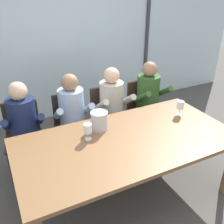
{
  "coord_description": "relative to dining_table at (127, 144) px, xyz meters",
  "views": [
    {
      "loc": [
        -1.11,
        -1.86,
        2.17
      ],
      "look_at": [
        0.0,
        0.35,
        0.9
      ],
      "focal_mm": 40.6,
      "sensor_mm": 36.0,
      "label": 1
    }
  ],
  "objects": [
    {
      "name": "person_olive_shirt",
      "position": [
        0.87,
        0.84,
        0.01
      ],
      "size": [
        0.48,
        0.62,
        1.2
      ],
      "rotation": [
        0.0,
        0.0,
        0.05
      ],
      "color": "#2D5123",
      "rests_on": "ground"
    },
    {
      "name": "window_glass_panel",
      "position": [
        0.0,
        2.25,
        0.62
      ],
      "size": [
        7.44,
        0.03,
        2.6
      ],
      "primitive_type": "cube",
      "color": "silver",
      "rests_on": "ground"
    },
    {
      "name": "person_pale_blue_shirt",
      "position": [
        -0.29,
        0.84,
        0.01
      ],
      "size": [
        0.48,
        0.63,
        1.2
      ],
      "rotation": [
        0.0,
        0.0,
        -0.07
      ],
      "color": "#9EB2D1",
      "rests_on": "ground"
    },
    {
      "name": "chair_left_of_center",
      "position": [
        -0.27,
        1.01,
        -0.17
      ],
      "size": [
        0.46,
        0.46,
        0.88
      ],
      "rotation": [
        0.0,
        0.0,
        -0.04
      ],
      "color": "#332319",
      "rests_on": "ground"
    },
    {
      "name": "wine_glass_near_bucket",
      "position": [
        0.83,
        0.19,
        0.19
      ],
      "size": [
        0.08,
        0.08,
        0.17
      ],
      "color": "silver",
      "rests_on": "dining_table"
    },
    {
      "name": "dining_table",
      "position": [
        0.0,
        0.0,
        0.0
      ],
      "size": [
        2.24,
        1.14,
        0.75
      ],
      "color": "brown",
      "rests_on": "ground"
    },
    {
      "name": "chair_right_of_center",
      "position": [
        0.84,
        1.0,
        -0.17
      ],
      "size": [
        0.46,
        0.46,
        0.88
      ],
      "rotation": [
        0.0,
        0.0,
        0.05
      ],
      "color": "#332319",
      "rests_on": "ground"
    },
    {
      "name": "person_beige_jumper",
      "position": [
        0.28,
        0.84,
        0.01
      ],
      "size": [
        0.47,
        0.62,
        1.2
      ],
      "rotation": [
        0.0,
        0.0,
        -0.03
      ],
      "color": "#B7AD9E",
      "rests_on": "ground"
    },
    {
      "name": "ice_bucket_primary",
      "position": [
        -0.17,
        0.31,
        0.17
      ],
      "size": [
        0.19,
        0.19,
        0.21
      ],
      "color": "#B7B7BC",
      "rests_on": "dining_table"
    },
    {
      "name": "person_navy_polo",
      "position": [
        -0.89,
        0.84,
        0.01
      ],
      "size": [
        0.48,
        0.63,
        1.2
      ],
      "rotation": [
        0.0,
        0.0,
        -0.08
      ],
      "color": "#192347",
      "rests_on": "ground"
    },
    {
      "name": "window_mullion_right",
      "position": [
        1.67,
        2.23,
        0.62
      ],
      "size": [
        0.06,
        0.06,
        2.6
      ],
      "primitive_type": "cube",
      "color": "#38383D",
      "rests_on": "ground"
    },
    {
      "name": "chair_near_curtain",
      "position": [
        -0.89,
        1.01,
        -0.17
      ],
      "size": [
        0.5,
        0.5,
        0.88
      ],
      "rotation": [
        0.0,
        0.0,
        -0.14
      ],
      "color": "#332319",
      "rests_on": "ground"
    },
    {
      "name": "hillside_vineyard",
      "position": [
        0.0,
        6.22,
        0.32
      ],
      "size": [
        13.44,
        2.4,
        2.01
      ],
      "primitive_type": "cube",
      "color": "#568942",
      "rests_on": "ground"
    },
    {
      "name": "chair_center",
      "position": [
        0.25,
        1.0,
        -0.17
      ],
      "size": [
        0.45,
        0.45,
        0.88
      ],
      "rotation": [
        0.0,
        0.0,
        -0.03
      ],
      "color": "#332319",
      "rests_on": "ground"
    },
    {
      "name": "ground",
      "position": [
        0.0,
        1.0,
        -0.68
      ],
      "size": [
        14.0,
        14.0,
        0.0
      ],
      "primitive_type": "plane",
      "color": "#4C4742"
    },
    {
      "name": "wine_glass_by_left_taster",
      "position": [
        -0.36,
        0.18,
        0.18
      ],
      "size": [
        0.08,
        0.08,
        0.17
      ],
      "color": "silver",
      "rests_on": "dining_table"
    }
  ]
}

